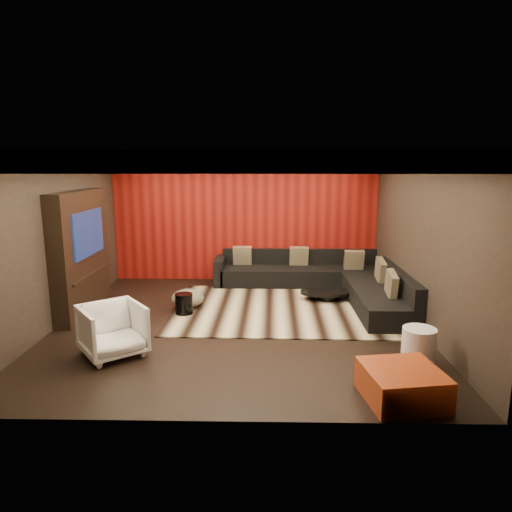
{
  "coord_description": "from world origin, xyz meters",
  "views": [
    {
      "loc": [
        0.46,
        -7.36,
        2.69
      ],
      "look_at": [
        0.3,
        0.6,
        1.05
      ],
      "focal_mm": 32.0,
      "sensor_mm": 36.0,
      "label": 1
    }
  ],
  "objects_px": {
    "armchair": "(113,330)",
    "white_side_table": "(418,348)",
    "sectional_sofa": "(326,281)",
    "orange_ottoman": "(402,384)",
    "drum_stool": "(184,304)",
    "coffee_table": "(327,295)"
  },
  "relations": [
    {
      "from": "drum_stool",
      "to": "orange_ottoman",
      "type": "height_order",
      "value": "drum_stool"
    },
    {
      "from": "orange_ottoman",
      "to": "white_side_table",
      "type": "bearing_deg",
      "value": 61.61
    },
    {
      "from": "orange_ottoman",
      "to": "sectional_sofa",
      "type": "bearing_deg",
      "value": 94.04
    },
    {
      "from": "coffee_table",
      "to": "orange_ottoman",
      "type": "distance_m",
      "value": 3.88
    },
    {
      "from": "armchair",
      "to": "sectional_sofa",
      "type": "xyz_separation_m",
      "value": [
        3.41,
        3.21,
        -0.11
      ]
    },
    {
      "from": "coffee_table",
      "to": "drum_stool",
      "type": "xyz_separation_m",
      "value": [
        -2.68,
        -0.92,
        0.1
      ]
    },
    {
      "from": "orange_ottoman",
      "to": "armchair",
      "type": "height_order",
      "value": "armchair"
    },
    {
      "from": "drum_stool",
      "to": "armchair",
      "type": "distance_m",
      "value": 1.92
    },
    {
      "from": "orange_ottoman",
      "to": "sectional_sofa",
      "type": "height_order",
      "value": "sectional_sofa"
    },
    {
      "from": "armchair",
      "to": "orange_ottoman",
      "type": "bearing_deg",
      "value": -54.95
    },
    {
      "from": "white_side_table",
      "to": "orange_ottoman",
      "type": "relative_size",
      "value": 0.65
    },
    {
      "from": "coffee_table",
      "to": "white_side_table",
      "type": "bearing_deg",
      "value": -74.99
    },
    {
      "from": "drum_stool",
      "to": "orange_ottoman",
      "type": "xyz_separation_m",
      "value": [
        3.03,
        -2.94,
        -0.02
      ]
    },
    {
      "from": "armchair",
      "to": "sectional_sofa",
      "type": "relative_size",
      "value": 0.22
    },
    {
      "from": "white_side_table",
      "to": "orange_ottoman",
      "type": "height_order",
      "value": "white_side_table"
    },
    {
      "from": "white_side_table",
      "to": "armchair",
      "type": "xyz_separation_m",
      "value": [
        -4.18,
        0.31,
        0.1
      ]
    },
    {
      "from": "armchair",
      "to": "sectional_sofa",
      "type": "bearing_deg",
      "value": 5.58
    },
    {
      "from": "orange_ottoman",
      "to": "armchair",
      "type": "relative_size",
      "value": 1.03
    },
    {
      "from": "sectional_sofa",
      "to": "white_side_table",
      "type": "bearing_deg",
      "value": -77.73
    },
    {
      "from": "armchair",
      "to": "white_side_table",
      "type": "bearing_deg",
      "value": -41.94
    },
    {
      "from": "drum_stool",
      "to": "white_side_table",
      "type": "xyz_separation_m",
      "value": [
        3.49,
        -2.09,
        0.07
      ]
    },
    {
      "from": "coffee_table",
      "to": "armchair",
      "type": "distance_m",
      "value": 4.32
    }
  ]
}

